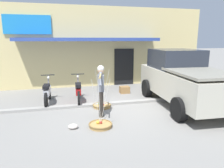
{
  "coord_description": "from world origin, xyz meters",
  "views": [
    {
      "loc": [
        -1.65,
        -6.85,
        2.5
      ],
      "look_at": [
        0.18,
        0.6,
        0.85
      ],
      "focal_mm": 33.32,
      "sensor_mm": 36.0,
      "label": 1
    }
  ],
  "objects": [
    {
      "name": "plastic_litter_bag",
      "position": [
        -1.41,
        -1.2,
        0.07
      ],
      "size": [
        0.28,
        0.22,
        0.14
      ],
      "primitive_type": "ellipsoid",
      "color": "silver",
      "rests_on": "ground"
    },
    {
      "name": "storefront_building",
      "position": [
        -0.2,
        6.68,
        2.1
      ],
      "size": [
        13.0,
        6.0,
        4.2
      ],
      "color": "#DBC684",
      "rests_on": "ground"
    },
    {
      "name": "wooden_crate",
      "position": [
        1.22,
        2.31,
        0.16
      ],
      "size": [
        0.44,
        0.36,
        0.32
      ],
      "primitive_type": "cube",
      "color": "olive",
      "rests_on": "ground"
    },
    {
      "name": "motorcycle_nearest_shop",
      "position": [
        -2.23,
        1.47,
        0.45
      ],
      "size": [
        0.54,
        1.82,
        1.09
      ],
      "color": "black",
      "rests_on": "ground"
    },
    {
      "name": "fruit_vendor",
      "position": [
        -0.43,
        -0.4,
        0.98
      ],
      "size": [
        0.43,
        1.76,
        1.7
      ],
      "color": "#2D2823",
      "rests_on": "ground"
    },
    {
      "name": "motorcycle_second_in_row",
      "position": [
        -1.02,
        1.41,
        0.45
      ],
      "size": [
        0.54,
        1.82,
        1.09
      ],
      "color": "black",
      "rests_on": "ground"
    },
    {
      "name": "ground_plane",
      "position": [
        0.0,
        0.0,
        0.0
      ],
      "size": [
        90.0,
        90.0,
        0.0
      ],
      "primitive_type": "plane",
      "color": "gray"
    },
    {
      "name": "fruit_basket_right_side",
      "position": [
        -0.63,
        -1.27,
        0.07
      ],
      "size": [
        0.69,
        0.69,
        1.45
      ],
      "color": "#B2894C",
      "rests_on": "ground"
    },
    {
      "name": "sidewalk_curb",
      "position": [
        0.0,
        0.7,
        0.05
      ],
      "size": [
        20.0,
        0.24,
        0.1
      ],
      "primitive_type": "cube",
      "color": "gray",
      "rests_on": "ground"
    },
    {
      "name": "parked_truck",
      "position": [
        2.89,
        0.15,
        1.03
      ],
      "size": [
        2.38,
        4.81,
        2.1
      ],
      "color": "beige",
      "rests_on": "ground"
    },
    {
      "name": "fruit_basket_left_side",
      "position": [
        -0.24,
        0.48,
        0.07
      ],
      "size": [
        0.69,
        0.69,
        1.45
      ],
      "color": "#B2894C",
      "rests_on": "ground"
    }
  ]
}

